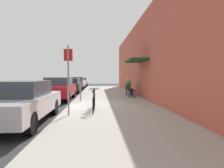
{
  "coord_description": "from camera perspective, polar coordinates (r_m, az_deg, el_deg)",
  "views": [
    {
      "loc": [
        1.51,
        -9.48,
        1.59
      ],
      "look_at": [
        2.64,
        6.25,
        0.92
      ],
      "focal_mm": 30.51,
      "sensor_mm": 36.0,
      "label": 1
    }
  ],
  "objects": [
    {
      "name": "ground_plane",
      "position": [
        9.73,
        -13.08,
        -7.04
      ],
      "size": [
        60.0,
        60.0,
        0.0
      ],
      "primitive_type": "plane",
      "color": "#2D2D30"
    },
    {
      "name": "parked_car_4",
      "position": [
        29.99,
        -9.09,
        0.68
      ],
      "size": [
        1.8,
        4.4,
        1.29
      ],
      "color": "#B7B7BC",
      "rests_on": "ground_plane"
    },
    {
      "name": "bicycle_0",
      "position": [
        8.02,
        -5.58,
        -5.55
      ],
      "size": [
        0.46,
        1.71,
        0.9
      ],
      "color": "black",
      "rests_on": "sidewalk_slab"
    },
    {
      "name": "parked_car_2",
      "position": [
        18.62,
        -12.15,
        -0.32
      ],
      "size": [
        1.8,
        4.4,
        1.37
      ],
      "color": "black",
      "rests_on": "ground_plane"
    },
    {
      "name": "cafe_chair_0",
      "position": [
        13.07,
        5.77,
        -1.82
      ],
      "size": [
        0.51,
        0.51,
        0.87
      ],
      "color": "black",
      "rests_on": "sidewalk_slab"
    },
    {
      "name": "parked_car_1",
      "position": [
        13.02,
        -15.66,
        -1.29
      ],
      "size": [
        1.8,
        4.4,
        1.49
      ],
      "color": "maroon",
      "rests_on": "ground_plane"
    },
    {
      "name": "parked_car_0",
      "position": [
        7.13,
        -25.65,
        -4.73
      ],
      "size": [
        1.8,
        4.4,
        1.42
      ],
      "color": "#B7B7BC",
      "rests_on": "ground_plane"
    },
    {
      "name": "seated_patron_1",
      "position": [
        13.98,
        5.36,
        -0.75
      ],
      "size": [
        0.46,
        0.39,
        1.29
      ],
      "color": "#232838",
      "rests_on": "sidewalk_slab"
    },
    {
      "name": "parking_meter",
      "position": [
        11.36,
        -9.46,
        -1.15
      ],
      "size": [
        0.12,
        0.1,
        1.32
      ],
      "color": "slate",
      "rests_on": "sidewalk_slab"
    },
    {
      "name": "parked_car_3",
      "position": [
        24.3,
        -10.26,
        0.41
      ],
      "size": [
        1.8,
        4.4,
        1.44
      ],
      "color": "silver",
      "rests_on": "ground_plane"
    },
    {
      "name": "bicycle_1",
      "position": [
        8.67,
        -5.31,
        -4.95
      ],
      "size": [
        0.46,
        1.71,
        0.9
      ],
      "color": "black",
      "rests_on": "sidewalk_slab"
    },
    {
      "name": "building_facade",
      "position": [
        11.97,
        11.22,
        8.5
      ],
      "size": [
        1.4,
        32.0,
        5.74
      ],
      "color": "#BC5442",
      "rests_on": "ground_plane"
    },
    {
      "name": "seated_patron_2",
      "position": [
        14.59,
        4.96,
        -0.62
      ],
      "size": [
        0.43,
        0.36,
        1.29
      ],
      "color": "#232838",
      "rests_on": "sidewalk_slab"
    },
    {
      "name": "cafe_chair_1",
      "position": [
        13.98,
        5.12,
        -1.54
      ],
      "size": [
        0.49,
        0.49,
        0.87
      ],
      "color": "black",
      "rests_on": "sidewalk_slab"
    },
    {
      "name": "street_sign",
      "position": [
        7.24,
        -12.96,
        2.75
      ],
      "size": [
        0.32,
        0.06,
        2.6
      ],
      "color": "gray",
      "rests_on": "sidewalk_slab"
    },
    {
      "name": "cafe_chair_2",
      "position": [
        14.6,
        4.72,
        -1.37
      ],
      "size": [
        0.44,
        0.44,
        0.87
      ],
      "color": "black",
      "rests_on": "sidewalk_slab"
    },
    {
      "name": "sidewalk_slab",
      "position": [
        11.61,
        -0.42,
        -5.15
      ],
      "size": [
        4.5,
        32.0,
        0.12
      ],
      "primitive_type": "cube",
      "color": "#9E9B93",
      "rests_on": "ground_plane"
    }
  ]
}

